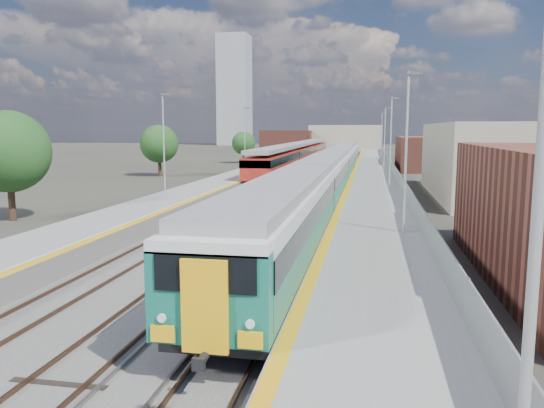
# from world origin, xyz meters

# --- Properties ---
(ground) EXTENTS (320.00, 320.00, 0.00)m
(ground) POSITION_xyz_m (0.00, 50.00, 0.00)
(ground) COLOR #47443A
(ground) RESTS_ON ground
(ballast_bed) EXTENTS (10.50, 155.00, 0.06)m
(ballast_bed) POSITION_xyz_m (-2.25, 52.50, 0.03)
(ballast_bed) COLOR #565451
(ballast_bed) RESTS_ON ground
(tracks) EXTENTS (8.96, 160.00, 0.17)m
(tracks) POSITION_xyz_m (-1.65, 54.18, 0.11)
(tracks) COLOR #4C3323
(tracks) RESTS_ON ground
(platform_right) EXTENTS (4.70, 155.00, 8.52)m
(platform_right) POSITION_xyz_m (5.28, 52.49, 0.54)
(platform_right) COLOR slate
(platform_right) RESTS_ON ground
(platform_left) EXTENTS (4.30, 155.00, 8.52)m
(platform_left) POSITION_xyz_m (-9.05, 52.49, 0.52)
(platform_left) COLOR slate
(platform_left) RESTS_ON ground
(buildings) EXTENTS (72.00, 185.50, 40.00)m
(buildings) POSITION_xyz_m (-18.12, 138.60, 10.70)
(buildings) COLOR brown
(buildings) RESTS_ON ground
(green_train) EXTENTS (2.90, 80.71, 3.19)m
(green_train) POSITION_xyz_m (1.50, 47.53, 2.25)
(green_train) COLOR black
(green_train) RESTS_ON ground
(red_train) EXTENTS (2.99, 60.67, 3.78)m
(red_train) POSITION_xyz_m (-5.50, 74.55, 2.23)
(red_train) COLOR black
(red_train) RESTS_ON ground
(tree_a) EXTENTS (5.24, 5.24, 7.11)m
(tree_a) POSITION_xyz_m (-17.77, 26.74, 4.47)
(tree_a) COLOR #382619
(tree_a) RESTS_ON ground
(tree_b) EXTENTS (4.77, 4.77, 6.47)m
(tree_b) POSITION_xyz_m (-21.10, 59.48, 4.07)
(tree_b) COLOR #382619
(tree_b) RESTS_ON ground
(tree_c) EXTENTS (4.06, 4.06, 5.51)m
(tree_c) POSITION_xyz_m (-16.85, 86.91, 3.46)
(tree_c) COLOR #382619
(tree_c) RESTS_ON ground
(tree_d) EXTENTS (4.91, 4.91, 6.65)m
(tree_d) POSITION_xyz_m (19.59, 69.67, 4.19)
(tree_d) COLOR #382619
(tree_d) RESTS_ON ground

